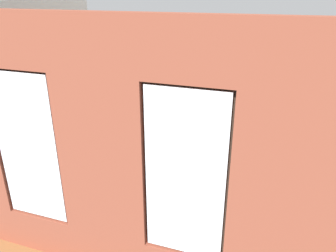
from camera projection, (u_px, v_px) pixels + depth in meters
The scene contains 19 objects.
ground_plane at pixel (176, 168), 6.66m from camera, with size 7.30×6.24×0.10m, color brown.
brick_wall_with_windows at pixel (102, 160), 3.65m from camera, with size 6.70×0.30×3.14m.
white_wall_right at pixel (23, 80), 6.85m from camera, with size 0.10×5.24×3.14m, color silver.
couch_by_window at pixel (134, 216), 4.68m from camera, with size 1.72×0.87×0.80m.
couch_left at pixel (324, 197), 5.09m from camera, with size 1.02×2.13×0.80m.
coffee_table at pixel (169, 151), 6.37m from camera, with size 1.53×0.89×0.45m.
cup_ceramic at pixel (162, 143), 6.49m from camera, with size 0.07×0.07×0.08m, color #33567F.
table_plant_small at pixel (169, 142), 6.29m from camera, with size 0.18×0.18×0.28m.
remote_black at pixel (173, 152), 6.20m from camera, with size 0.05×0.17×0.02m, color black.
remote_silver at pixel (145, 148), 6.37m from camera, with size 0.05×0.17×0.02m, color #B2B2B7.
remote_gray at pixel (192, 148), 6.36m from camera, with size 0.05×0.17×0.02m, color #59595B.
media_console at pixel (46, 138), 7.31m from camera, with size 1.13×0.42×0.49m, color black.
tv_flatscreen at pixel (42, 111), 7.07m from camera, with size 1.13×0.20×0.77m.
papasan_chair at pixel (173, 114), 8.12m from camera, with size 1.19×1.19×0.72m.
potted_plant_near_tv at pixel (31, 143), 6.10m from camera, with size 0.62×0.62×1.02m.
potted_plant_mid_room_small at pixel (211, 140), 6.99m from camera, with size 0.36×0.36×0.50m.
potted_plant_by_left_couch at pixel (295, 150), 6.49m from camera, with size 0.32×0.32×0.53m.
potted_plant_beside_window_right at pixel (7, 174), 5.10m from camera, with size 0.86×0.82×1.29m.
potted_plant_foreground_right at pixel (105, 94), 9.00m from camera, with size 0.85×0.85×1.00m.
Camera 1 is at (-1.75, 5.54, 3.32)m, focal length 35.00 mm.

